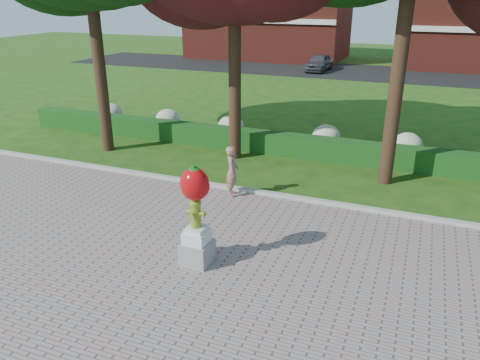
{
  "coord_description": "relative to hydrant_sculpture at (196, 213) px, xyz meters",
  "views": [
    {
      "loc": [
        4.31,
        -9.44,
        5.81
      ],
      "look_at": [
        0.18,
        1.0,
        1.27
      ],
      "focal_mm": 35.0,
      "sensor_mm": 36.0,
      "label": 1
    }
  ],
  "objects": [
    {
      "name": "ground",
      "position": [
        0.0,
        1.21,
        -1.3
      ],
      "size": [
        100.0,
        100.0,
        0.0
      ],
      "primitive_type": "plane",
      "color": "#1D4A12",
      "rests_on": "ground"
    },
    {
      "name": "street",
      "position": [
        0.0,
        29.21,
        -1.29
      ],
      "size": [
        50.0,
        8.0,
        0.02
      ],
      "primitive_type": "cube",
      "color": "black",
      "rests_on": "ground"
    },
    {
      "name": "building_left",
      "position": [
        -10.0,
        35.21,
        2.2
      ],
      "size": [
        14.0,
        8.0,
        7.0
      ],
      "primitive_type": "cube",
      "color": "maroon",
      "rests_on": "ground"
    },
    {
      "name": "parked_car",
      "position": [
        -3.63,
        28.62,
        -0.63
      ],
      "size": [
        1.76,
        3.87,
        1.29
      ],
      "primitive_type": "imported",
      "rotation": [
        0.0,
        0.0,
        -0.06
      ],
      "color": "#46474E",
      "rests_on": "street"
    },
    {
      "name": "lawn_hedge",
      "position": [
        0.0,
        8.21,
        -0.9
      ],
      "size": [
        24.0,
        0.7,
        0.8
      ],
      "primitive_type": "cube",
      "color": "#164C15",
      "rests_on": "ground"
    },
    {
      "name": "woman",
      "position": [
        -0.71,
        3.81,
        -0.48
      ],
      "size": [
        0.53,
        0.66,
        1.56
      ],
      "primitive_type": "imported",
      "rotation": [
        0.0,
        0.0,
        1.89
      ],
      "color": "#9F6A5B",
      "rests_on": "walkway"
    },
    {
      "name": "walkway",
      "position": [
        0.0,
        -2.79,
        -1.28
      ],
      "size": [
        40.0,
        14.0,
        0.04
      ],
      "primitive_type": "cube",
      "color": "gray",
      "rests_on": "ground"
    },
    {
      "name": "hydrant_sculpture",
      "position": [
        0.0,
        0.0,
        0.0
      ],
      "size": [
        0.69,
        0.66,
        2.37
      ],
      "rotation": [
        0.0,
        0.0,
        -0.03
      ],
      "color": "gray",
      "rests_on": "walkway"
    },
    {
      "name": "hydrangea_row",
      "position": [
        0.57,
        9.21,
        -0.75
      ],
      "size": [
        20.1,
        1.1,
        0.99
      ],
      "color": "#ACB78C",
      "rests_on": "ground"
    },
    {
      "name": "curb",
      "position": [
        0.0,
        4.21,
        -1.22
      ],
      "size": [
        40.0,
        0.18,
        0.15
      ],
      "primitive_type": "cube",
      "color": "#ADADA5",
      "rests_on": "ground"
    }
  ]
}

